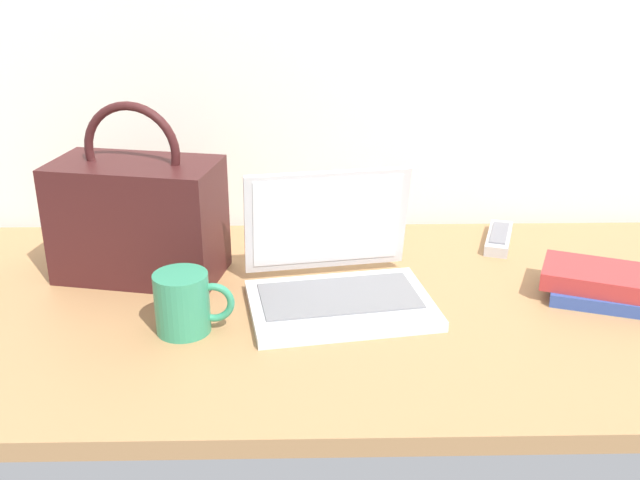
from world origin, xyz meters
name	(u,v)px	position (x,y,z in m)	size (l,w,h in m)	color
desk	(303,311)	(0.00, 0.00, 0.01)	(1.60, 0.76, 0.03)	#A87A4C
laptop	(333,275)	(0.05, 0.02, 0.08)	(0.34, 0.31, 0.22)	silver
coffee_mug	(181,302)	(-0.20, -0.09, 0.08)	(0.13, 0.09, 0.10)	#338C66
remote_control_near	(497,238)	(0.41, 0.27, 0.04)	(0.09, 0.17, 0.02)	#B7B7B7
handbag	(136,217)	(-0.31, 0.13, 0.15)	(0.33, 0.22, 0.33)	#3F1919
book_stack	(596,283)	(0.52, 0.01, 0.06)	(0.22, 0.18, 0.05)	#334C99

